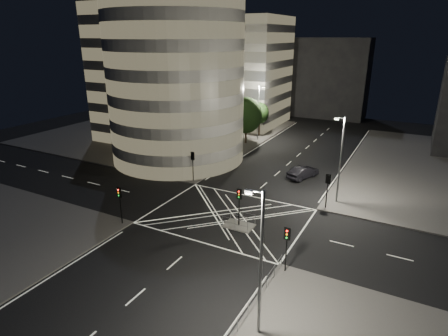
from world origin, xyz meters
The scene contains 24 objects.
ground centered at (0.00, 0.00, 0.00)m, with size 120.00×120.00×0.00m, color black.
sidewalk_far_left centered at (-29.00, 27.00, 0.07)m, with size 42.00×42.00×0.15m, color #53504E.
central_island centered at (2.00, -1.50, 0.07)m, with size 3.00×2.00×0.15m, color slate.
office_tower_curved centered at (-20.74, 18.74, 12.65)m, with size 30.00×29.00×27.20m.
office_block_rear centered at (-22.00, 42.00, 11.15)m, with size 24.00×16.00×22.00m, color #9B9993.
building_far_end centered at (-4.00, 58.00, 9.00)m, with size 18.00×8.00×18.00m, color black.
tree_a centered at (-10.50, 9.00, 4.34)m, with size 4.81×4.81×6.96m.
tree_b centered at (-10.50, 15.00, 4.51)m, with size 4.98×4.98×7.23m.
tree_c centered at (-10.50, 21.00, 4.64)m, with size 3.89×3.89×6.74m.
tree_d centered at (-10.50, 27.00, 5.18)m, with size 5.54×5.54×8.22m.
tree_e centered at (-10.50, 33.00, 4.49)m, with size 3.55×3.55×6.40m.
traffic_signal_fl centered at (-8.80, 6.80, 2.91)m, with size 0.55×0.22×4.00m.
traffic_signal_nl centered at (-8.80, -6.80, 2.91)m, with size 0.55×0.22×4.00m.
traffic_signal_fr centered at (8.80, 6.80, 2.91)m, with size 0.55×0.22×4.00m.
traffic_signal_nr centered at (8.80, -6.80, 2.91)m, with size 0.55×0.22×4.00m.
traffic_signal_island centered at (2.00, -1.50, 2.91)m, with size 0.55×0.22×4.00m.
street_lamp_left_near centered at (-9.44, 12.00, 5.54)m, with size 1.25×0.25×10.00m.
street_lamp_left_far centered at (-9.44, 30.00, 5.54)m, with size 1.25×0.25×10.00m.
street_lamp_right_far centered at (9.44, 9.00, 5.54)m, with size 1.25×0.25×10.00m.
street_lamp_right_near centered at (9.44, -14.00, 5.54)m, with size 1.25×0.25×10.00m.
railing_near_right centered at (8.30, -12.15, 0.70)m, with size 0.06×11.70×1.10m, color slate.
railing_island_south centered at (2.00, -2.40, 0.70)m, with size 2.80×0.06×1.10m, color slate.
railing_island_north centered at (2.00, -0.60, 0.70)m, with size 2.80×0.06×1.10m, color slate.
sedan centered at (3.67, 15.04, 0.83)m, with size 1.76×5.04×1.66m, color black.
Camera 1 is at (16.70, -32.25, 18.42)m, focal length 30.00 mm.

